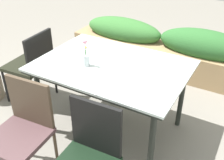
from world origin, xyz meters
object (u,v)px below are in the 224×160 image
Objects in this scene: chair_near_left at (23,127)px; flower_vase at (86,57)px; chair_near_right at (88,156)px; planter_box at (161,48)px; dining_table at (112,71)px; chair_end_left at (32,62)px.

flower_vase reaches higher than chair_near_left.
chair_near_right is 0.34× the size of planter_box.
flower_vase is (0.12, 0.74, 0.34)m from chair_near_left.
chair_near_left is at bearing -96.53° from planter_box.
flower_vase reaches higher than dining_table.
planter_box is (0.15, 1.65, -0.52)m from flower_vase.
chair_near_right is 3.48× the size of flower_vase.
chair_near_left is at bearing -3.11° from chair_near_right.
chair_end_left is 1.83m from planter_box.
chair_end_left is 0.33× the size of planter_box.
chair_end_left is (-1.08, 0.01, -0.19)m from dining_table.
chair_near_left is 1.01× the size of chair_end_left.
chair_near_right is at bearing -81.31° from planter_box.
flower_vase reaches higher than chair_end_left.
chair_end_left is (-0.76, 0.88, -0.01)m from chair_near_left.
flower_vase reaches higher than planter_box.
planter_box is at bearing -84.28° from chair_near_right.
chair_near_left is at bearing -110.25° from dining_table.
dining_table is 0.95m from chair_near_right.
flower_vase is 0.10× the size of planter_box.
chair_near_left is 0.33× the size of planter_box.
chair_end_left reaches higher than dining_table.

